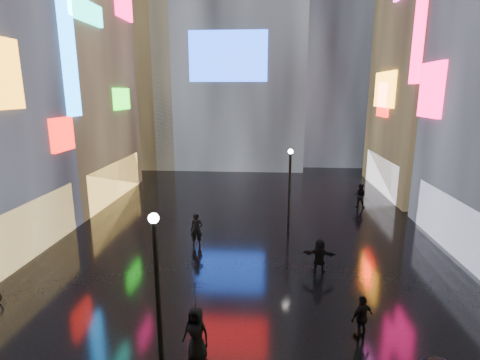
# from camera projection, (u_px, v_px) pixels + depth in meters

# --- Properties ---
(ground) EXTENTS (140.00, 140.00, 0.00)m
(ground) POSITION_uv_depth(u_px,v_px,m) (249.00, 227.00, 24.04)
(ground) COLOR black
(ground) RESTS_ON ground
(building_left_far) EXTENTS (10.28, 12.00, 22.00)m
(building_left_far) POSITION_uv_depth(u_px,v_px,m) (44.00, 58.00, 28.45)
(building_left_far) COLOR black
(building_left_far) RESTS_ON ground
(building_right_far) EXTENTS (10.28, 12.00, 28.00)m
(building_right_far) POSITION_uv_depth(u_px,v_px,m) (458.00, 20.00, 29.42)
(building_right_far) COLOR black
(building_right_far) RESTS_ON ground
(tower_flank_right) EXTENTS (12.00, 12.00, 34.00)m
(tower_flank_right) POSITION_uv_depth(u_px,v_px,m) (335.00, 19.00, 44.75)
(tower_flank_right) COLOR black
(tower_flank_right) RESTS_ON ground
(tower_flank_left) EXTENTS (10.00, 10.00, 26.00)m
(tower_flank_left) POSITION_uv_depth(u_px,v_px,m) (138.00, 52.00, 43.38)
(tower_flank_left) COLOR black
(tower_flank_left) RESTS_ON ground
(lamp_near) EXTENTS (0.30, 0.30, 5.20)m
(lamp_near) POSITION_uv_depth(u_px,v_px,m) (157.00, 287.00, 10.87)
(lamp_near) COLOR black
(lamp_near) RESTS_ON ground
(lamp_far) EXTENTS (0.30, 0.30, 5.20)m
(lamp_far) POSITION_uv_depth(u_px,v_px,m) (289.00, 186.00, 22.53)
(lamp_far) COLOR black
(lamp_far) RESTS_ON ground
(pedestrian_3) EXTENTS (1.01, 0.82, 1.61)m
(pedestrian_3) POSITION_uv_depth(u_px,v_px,m) (362.00, 317.00, 13.06)
(pedestrian_3) COLOR black
(pedestrian_3) RESTS_ON ground
(pedestrian_4) EXTENTS (1.02, 0.81, 1.83)m
(pedestrian_4) POSITION_uv_depth(u_px,v_px,m) (196.00, 333.00, 12.01)
(pedestrian_4) COLOR black
(pedestrian_4) RESTS_ON ground
(pedestrian_5) EXTENTS (1.61, 0.65, 1.69)m
(pedestrian_5) POSITION_uv_depth(u_px,v_px,m) (319.00, 256.00, 17.82)
(pedestrian_5) COLOR black
(pedestrian_5) RESTS_ON ground
(pedestrian_6) EXTENTS (0.74, 0.55, 1.87)m
(pedestrian_6) POSITION_uv_depth(u_px,v_px,m) (197.00, 230.00, 20.93)
(pedestrian_6) COLOR black
(pedestrian_6) RESTS_ON ground
(pedestrian_7) EXTENTS (1.06, 0.96, 1.79)m
(pedestrian_7) POSITION_uv_depth(u_px,v_px,m) (360.00, 196.00, 28.07)
(pedestrian_7) COLOR black
(pedestrian_7) RESTS_ON ground
(umbrella_2) EXTENTS (0.99, 1.01, 0.89)m
(umbrella_2) POSITION_uv_depth(u_px,v_px,m) (195.00, 295.00, 11.70)
(umbrella_2) COLOR black
(umbrella_2) RESTS_ON pedestrian_4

